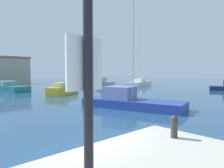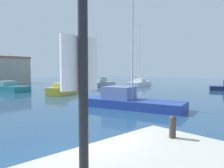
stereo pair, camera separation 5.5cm
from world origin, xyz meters
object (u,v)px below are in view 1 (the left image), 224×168
(motorboat_green_inner_mooring, at_px, (102,82))
(motorboat_teal_far_left, at_px, (8,87))
(sailboat_blue_mid_harbor, at_px, (129,100))
(motorboat_grey_distant_north, at_px, (103,84))
(sailboat_white_center_channel, at_px, (139,83))
(mooring_bollard, at_px, (174,126))
(motorboat_yellow_distant_east, at_px, (63,90))

(motorboat_green_inner_mooring, bearing_deg, motorboat_teal_far_left, -174.99)
(sailboat_blue_mid_harbor, relative_size, motorboat_grey_distant_north, 2.53)
(motorboat_green_inner_mooring, xyz_separation_m, motorboat_teal_far_left, (-20.19, -1.77, 0.05))
(sailboat_white_center_channel, height_order, motorboat_grey_distant_north, sailboat_white_center_channel)
(mooring_bollard, height_order, motorboat_yellow_distant_east, mooring_bollard)
(mooring_bollard, bearing_deg, motorboat_yellow_distant_east, 67.31)
(sailboat_white_center_channel, relative_size, sailboat_blue_mid_harbor, 0.98)
(mooring_bollard, xyz_separation_m, sailboat_blue_mid_harbor, (7.38, 8.33, -0.83))
(motorboat_grey_distant_north, bearing_deg, motorboat_green_inner_mooring, 50.38)
(sailboat_blue_mid_harbor, bearing_deg, motorboat_grey_distant_north, 54.29)
(sailboat_blue_mid_harbor, xyz_separation_m, motorboat_teal_far_left, (-2.26, 22.39, -0.07))
(mooring_bollard, xyz_separation_m, motorboat_teal_far_left, (5.12, 30.72, -0.89))
(mooring_bollard, height_order, sailboat_blue_mid_harbor, sailboat_blue_mid_harbor)
(motorboat_green_inner_mooring, xyz_separation_m, motorboat_grey_distant_north, (-4.26, -5.15, 0.07))
(sailboat_white_center_channel, xyz_separation_m, motorboat_teal_far_left, (-22.52, 6.76, -0.06))
(motorboat_teal_far_left, bearing_deg, motorboat_green_inner_mooring, 5.01)
(motorboat_yellow_distant_east, relative_size, motorboat_grey_distant_north, 1.18)
(motorboat_yellow_distant_east, bearing_deg, motorboat_grey_distant_north, 27.03)
(sailboat_white_center_channel, xyz_separation_m, motorboat_green_inner_mooring, (-2.33, 8.53, -0.12))
(sailboat_white_center_channel, relative_size, motorboat_grey_distant_north, 2.47)
(sailboat_white_center_channel, distance_m, motorboat_grey_distant_north, 7.40)
(motorboat_yellow_distant_east, relative_size, motorboat_green_inner_mooring, 1.38)
(sailboat_blue_mid_harbor, distance_m, motorboat_yellow_distant_east, 12.86)
(motorboat_green_inner_mooring, bearing_deg, mooring_bollard, -127.92)
(motorboat_yellow_distant_east, bearing_deg, motorboat_teal_far_left, 111.06)
(motorboat_yellow_distant_east, xyz_separation_m, motorboat_teal_far_left, (-3.70, 9.61, -0.05))
(sailboat_white_center_channel, bearing_deg, motorboat_teal_far_left, 163.30)
(motorboat_yellow_distant_east, relative_size, motorboat_teal_far_left, 0.70)
(motorboat_yellow_distant_east, bearing_deg, motorboat_green_inner_mooring, 34.62)
(mooring_bollard, relative_size, sailboat_blue_mid_harbor, 0.05)
(mooring_bollard, height_order, motorboat_teal_far_left, mooring_bollard)
(mooring_bollard, relative_size, motorboat_green_inner_mooring, 0.15)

